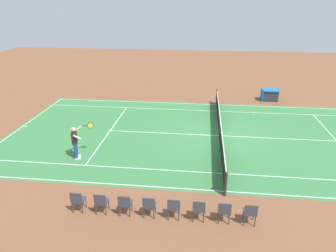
% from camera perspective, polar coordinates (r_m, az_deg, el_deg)
% --- Properties ---
extents(ground_plane, '(60.00, 60.00, 0.00)m').
position_cam_1_polar(ground_plane, '(17.95, 9.40, -1.77)').
color(ground_plane, brown).
extents(court_slab, '(24.20, 11.40, 0.00)m').
position_cam_1_polar(court_slab, '(17.95, 9.40, -1.77)').
color(court_slab, '#387A42').
rests_on(court_slab, ground_plane).
extents(court_line_markings, '(23.85, 11.05, 0.01)m').
position_cam_1_polar(court_line_markings, '(17.95, 9.40, -1.76)').
color(court_line_markings, white).
rests_on(court_line_markings, ground_plane).
extents(tennis_net, '(0.10, 11.70, 1.08)m').
position_cam_1_polar(tennis_net, '(17.76, 9.50, -0.33)').
color(tennis_net, '#2D2D33').
rests_on(tennis_net, ground_plane).
extents(tennis_player_near, '(0.97, 0.88, 1.70)m').
position_cam_1_polar(tennis_player_near, '(15.60, -16.64, -2.62)').
color(tennis_player_near, navy).
rests_on(tennis_player_near, ground_plane).
extents(tennis_ball, '(0.07, 0.07, 0.07)m').
position_cam_1_polar(tennis_ball, '(21.56, 15.46, 2.04)').
color(tennis_ball, '#CCE01E').
rests_on(tennis_ball, ground_plane).
extents(spectator_chair_0, '(0.44, 0.44, 0.88)m').
position_cam_1_polar(spectator_chair_0, '(11.41, 14.87, -15.04)').
color(spectator_chair_0, '#38383D').
rests_on(spectator_chair_0, ground_plane).
extents(spectator_chair_1, '(0.44, 0.44, 0.88)m').
position_cam_1_polar(spectator_chair_1, '(11.30, 10.31, -14.99)').
color(spectator_chair_1, '#38383D').
rests_on(spectator_chair_1, ground_plane).
extents(spectator_chair_2, '(0.44, 0.44, 0.88)m').
position_cam_1_polar(spectator_chair_2, '(11.26, 5.69, -14.84)').
color(spectator_chair_2, '#38383D').
rests_on(spectator_chair_2, ground_plane).
extents(spectator_chair_3, '(0.44, 0.44, 0.88)m').
position_cam_1_polar(spectator_chair_3, '(11.29, 1.08, -14.59)').
color(spectator_chair_3, '#38383D').
rests_on(spectator_chair_3, ground_plane).
extents(spectator_chair_4, '(0.44, 0.44, 0.88)m').
position_cam_1_polar(spectator_chair_4, '(11.38, -3.47, -14.27)').
color(spectator_chair_4, '#38383D').
rests_on(spectator_chair_4, ground_plane).
extents(spectator_chair_5, '(0.44, 0.44, 0.88)m').
position_cam_1_polar(spectator_chair_5, '(11.55, -7.90, -13.86)').
color(spectator_chair_5, '#38383D').
rests_on(spectator_chair_5, ground_plane).
extents(spectator_chair_6, '(0.44, 0.44, 0.88)m').
position_cam_1_polar(spectator_chair_6, '(11.78, -12.17, -13.40)').
color(spectator_chair_6, '#38383D').
rests_on(spectator_chair_6, ground_plane).
extents(spectator_chair_7, '(0.44, 0.44, 0.88)m').
position_cam_1_polar(spectator_chair_7, '(12.06, -16.24, -12.88)').
color(spectator_chair_7, '#38383D').
rests_on(spectator_chair_7, ground_plane).
extents(equipment_cart_tarped, '(1.25, 0.84, 0.85)m').
position_cam_1_polar(equipment_cart_tarped, '(24.83, 18.17, 5.43)').
color(equipment_cart_tarped, '#2D2D33').
rests_on(equipment_cart_tarped, ground_plane).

